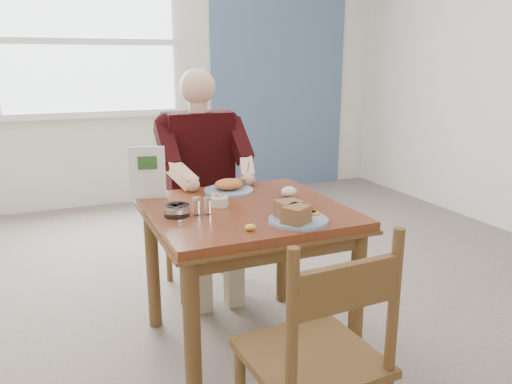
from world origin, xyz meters
name	(u,v)px	position (x,y,z in m)	size (l,w,h in m)	color
floor	(247,345)	(0.00, 0.00, 0.00)	(6.00, 6.00, 0.00)	#675A53
wall_back	(132,63)	(0.00, 3.00, 1.40)	(5.50, 5.50, 0.00)	white
accent_panel	(280,63)	(1.60, 2.98, 1.40)	(1.60, 0.02, 2.80)	#4B658C
lemon_wedge	(250,227)	(-0.11, -0.33, 0.76)	(0.05, 0.03, 0.03)	gold
napkin	(289,192)	(0.27, 0.08, 0.78)	(0.08, 0.07, 0.05)	white
metal_dish	(290,191)	(0.32, 0.16, 0.76)	(0.09, 0.09, 0.01)	silver
window	(88,42)	(-0.40, 2.97, 1.60)	(1.72, 0.04, 1.42)	white
table	(246,229)	(0.00, 0.00, 0.64)	(0.92, 0.92, 0.75)	maroon
chair_far	(200,215)	(0.00, 0.80, 0.48)	(0.42, 0.42, 0.95)	brown
chair_near	(318,361)	(-0.10, -0.89, 0.48)	(0.44, 0.44, 0.95)	brown
diner	(202,166)	(0.00, 0.71, 0.81)	(0.53, 0.56, 1.39)	tan
near_plate	(296,215)	(0.11, -0.30, 0.78)	(0.34, 0.34, 0.09)	white
far_plate	(229,187)	(0.02, 0.30, 0.78)	(0.34, 0.34, 0.07)	white
caddy	(219,201)	(-0.12, 0.06, 0.77)	(0.10, 0.10, 0.07)	white
shakers	(202,206)	(-0.23, -0.04, 0.79)	(0.09, 0.06, 0.08)	white
creamer	(177,210)	(-0.34, -0.02, 0.78)	(0.15, 0.15, 0.05)	white
menu	(147,172)	(-0.40, 0.34, 0.88)	(0.18, 0.06, 0.26)	white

